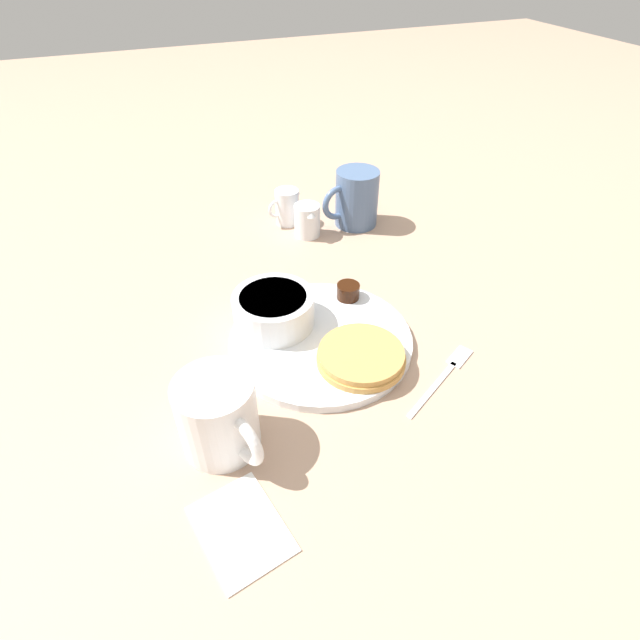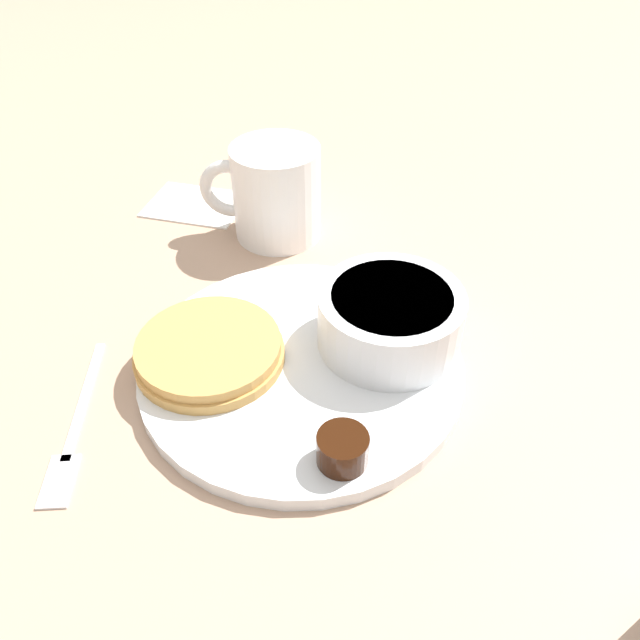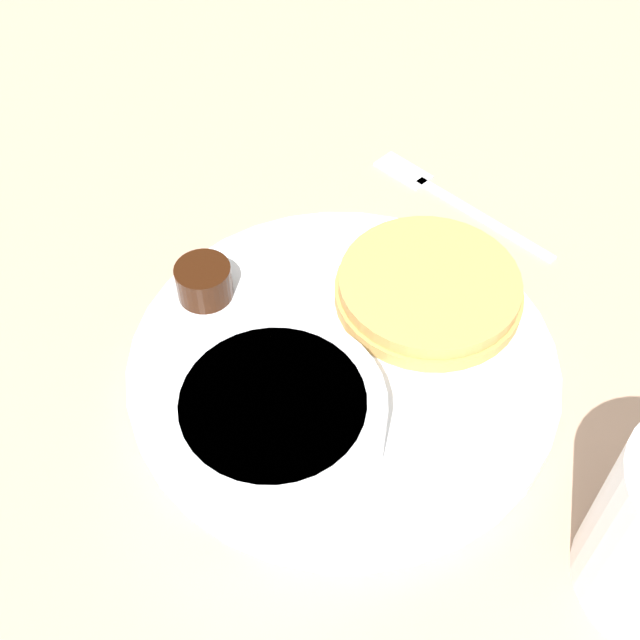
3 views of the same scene
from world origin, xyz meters
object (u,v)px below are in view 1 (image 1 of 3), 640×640
(coffee_mug, at_px, (219,416))
(second_mug, at_px, (356,198))
(plate, at_px, (321,340))
(bowl, at_px, (274,309))
(fork, at_px, (447,372))
(creamer_pitcher_near, at_px, (307,220))
(creamer_pitcher_far, at_px, (287,206))

(coffee_mug, distance_m, second_mug, 0.54)
(plate, xyz_separation_m, bowl, (0.05, 0.05, 0.03))
(coffee_mug, bearing_deg, fork, -89.77)
(plate, relative_size, fork, 1.80)
(creamer_pitcher_near, height_order, fork, creamer_pitcher_near)
(bowl, xyz_separation_m, fork, (-0.17, -0.18, -0.04))
(creamer_pitcher_near, bearing_deg, coffee_mug, 147.90)
(coffee_mug, relative_size, second_mug, 1.02)
(creamer_pitcher_far, relative_size, fork, 0.49)
(bowl, xyz_separation_m, coffee_mug, (-0.17, 0.11, 0.01))
(bowl, bearing_deg, creamer_pitcher_near, -30.48)
(second_mug, bearing_deg, plate, 147.42)
(creamer_pitcher_far, bearing_deg, bowl, 157.82)
(creamer_pitcher_far, relative_size, second_mug, 0.60)
(plate, height_order, creamer_pitcher_near, creamer_pitcher_near)
(coffee_mug, distance_m, creamer_pitcher_far, 0.51)
(bowl, relative_size, second_mug, 0.99)
(plate, bearing_deg, creamer_pitcher_far, -11.32)
(bowl, height_order, second_mug, second_mug)
(creamer_pitcher_near, distance_m, creamer_pitcher_far, 0.06)
(plate, xyz_separation_m, second_mug, (0.29, -0.19, 0.05))
(plate, distance_m, second_mug, 0.35)
(plate, bearing_deg, bowl, 43.54)
(plate, distance_m, bowl, 0.08)
(second_mug, bearing_deg, creamer_pitcher_near, 93.38)
(creamer_pitcher_near, height_order, creamer_pitcher_far, creamer_pitcher_far)
(bowl, bearing_deg, coffee_mug, 145.74)
(second_mug, bearing_deg, bowl, 135.37)
(creamer_pitcher_far, distance_m, fork, 0.46)
(bowl, relative_size, creamer_pitcher_near, 1.61)
(bowl, distance_m, fork, 0.25)
(plate, height_order, creamer_pitcher_far, creamer_pitcher_far)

